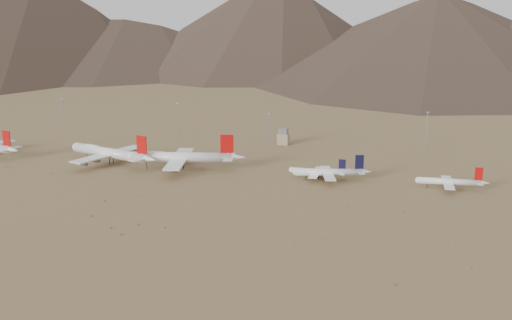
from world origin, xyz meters
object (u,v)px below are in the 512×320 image
(widebody_east, at_px, (182,157))
(narrowbody_b, at_px, (331,172))
(narrowbody_a, at_px, (319,172))
(control_tower, at_px, (283,137))
(widebody_centre, at_px, (110,153))

(widebody_east, bearing_deg, narrowbody_b, -13.06)
(narrowbody_a, distance_m, control_tower, 96.30)
(narrowbody_b, height_order, control_tower, narrowbody_b)
(widebody_east, height_order, narrowbody_b, widebody_east)
(widebody_east, height_order, narrowbody_a, widebody_east)
(widebody_centre, distance_m, narrowbody_a, 135.78)
(narrowbody_b, bearing_deg, narrowbody_a, 147.33)
(narrowbody_a, xyz_separation_m, control_tower, (-43.44, 85.94, 1.25))
(narrowbody_b, bearing_deg, widebody_centre, 164.16)
(widebody_centre, distance_m, narrowbody_b, 143.11)
(control_tower, bearing_deg, widebody_east, -115.92)
(widebody_centre, height_order, narrowbody_a, widebody_centre)
(narrowbody_a, bearing_deg, narrowbody_b, -16.89)
(narrowbody_a, relative_size, narrowbody_b, 0.84)
(narrowbody_b, distance_m, control_tower, 101.68)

